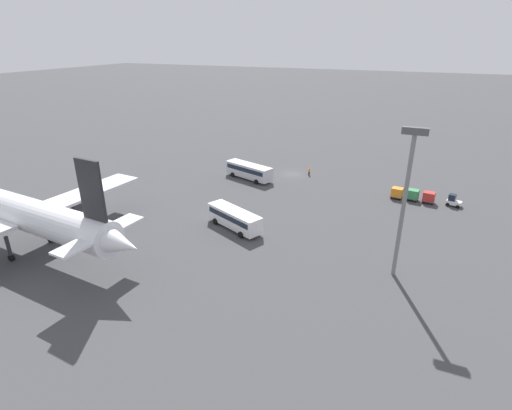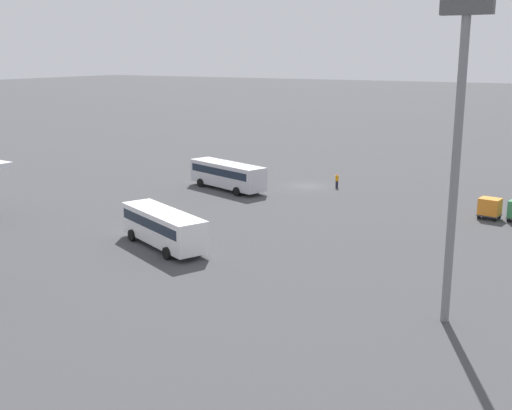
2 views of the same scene
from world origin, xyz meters
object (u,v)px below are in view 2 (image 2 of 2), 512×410
at_px(shuttle_bus_far, 163,226).
at_px(worker_person, 337,181).
at_px(cargo_cart_orange, 490,207).
at_px(shuttle_bus_near, 227,174).

distance_m(shuttle_bus_far, worker_person, 29.59).
height_order(worker_person, cargo_cart_orange, cargo_cart_orange).
distance_m(shuttle_bus_near, worker_person, 13.11).
height_order(shuttle_bus_far, cargo_cart_orange, shuttle_bus_far).
distance_m(shuttle_bus_near, cargo_cart_orange, 29.50).
relative_size(shuttle_bus_near, shuttle_bus_far, 1.08).
xyz_separation_m(shuttle_bus_near, cargo_cart_orange, (-29.48, -0.80, -0.69)).
relative_size(shuttle_bus_near, cargo_cart_orange, 5.03).
bearing_deg(shuttle_bus_near, cargo_cart_orange, -160.02).
distance_m(shuttle_bus_far, cargo_cart_orange, 31.67).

